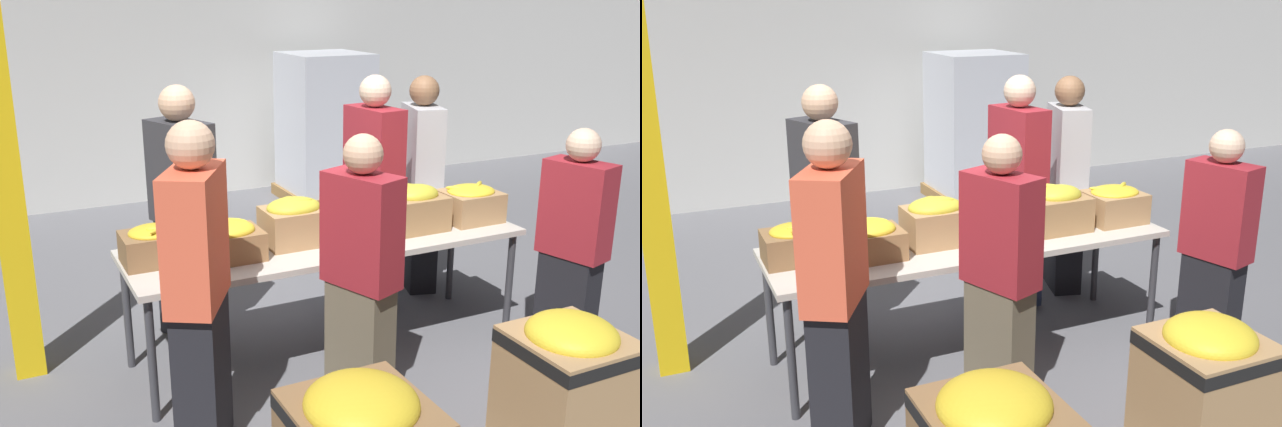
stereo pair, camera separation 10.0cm
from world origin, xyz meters
TOP-DOWN VIEW (x-y plane):
  - ground_plane at (0.00, 0.00)m, footprint 30.00×30.00m
  - wall_back at (0.00, 4.27)m, footprint 16.00×0.08m
  - sorting_table at (0.00, 0.00)m, footprint 2.65×0.81m
  - banana_box_0 at (-1.12, 0.07)m, footprint 0.39×0.30m
  - banana_box_1 at (-0.69, -0.06)m, footprint 0.39×0.34m
  - banana_box_2 at (-0.23, 0.02)m, footprint 0.39×0.32m
  - banana_box_3 at (0.24, -0.01)m, footprint 0.39×0.32m
  - banana_box_4 at (0.64, -0.06)m, footprint 0.39×0.32m
  - banana_box_5 at (1.10, -0.07)m, footprint 0.39×0.34m
  - volunteer_0 at (1.36, -0.81)m, footprint 0.31×0.46m
  - volunteer_1 at (-1.08, -0.70)m, footprint 0.45×0.53m
  - volunteer_2 at (0.69, 0.60)m, footprint 0.30×0.51m
  - volunteer_3 at (1.18, 0.69)m, footprint 0.36×0.52m
  - volunteer_4 at (-0.79, 0.62)m, footprint 0.39×0.53m
  - volunteer_5 at (-0.14, -0.71)m, footprint 0.36×0.49m
  - donation_bin_1 at (0.57, -1.61)m, footprint 0.55×0.55m
  - pallet_stack_0 at (1.67, 3.44)m, footprint 0.99×0.99m

SIDE VIEW (x-z plane):
  - ground_plane at x=0.00m, z-range 0.00..0.00m
  - donation_bin_1 at x=0.57m, z-range 0.03..0.84m
  - sorting_table at x=0.00m, z-range 0.35..1.15m
  - volunteer_0 at x=1.36m, z-range 0.00..1.56m
  - volunteer_5 at x=-0.14m, z-range 0.00..1.63m
  - pallet_stack_0 at x=1.67m, z-range -0.01..1.70m
  - volunteer_3 at x=1.18m, z-range -0.01..1.75m
  - volunteer_1 at x=-1.08m, z-range -0.01..1.78m
  - volunteer_2 at x=0.69m, z-range -0.01..1.78m
  - volunteer_4 at x=-0.79m, z-range -0.01..1.79m
  - banana_box_0 at x=-1.12m, z-range 0.80..1.05m
  - banana_box_1 at x=-0.69m, z-range 0.80..1.04m
  - banana_box_5 at x=1.10m, z-range 0.80..1.07m
  - banana_box_3 at x=0.24m, z-range 0.80..1.08m
  - banana_box_4 at x=0.64m, z-range 0.80..1.12m
  - banana_box_2 at x=-0.23m, z-range 0.80..1.12m
  - wall_back at x=0.00m, z-range 0.00..4.00m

